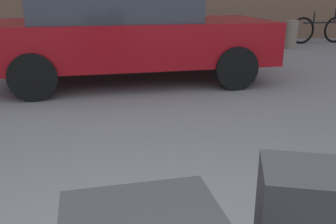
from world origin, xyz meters
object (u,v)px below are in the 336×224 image
object	(u,v)px
parked_car	(128,34)
bollard_kerb_mid	(292,35)
bollard_kerb_near	(244,35)
bicycle_leaning	(319,30)

from	to	relation	value
parked_car	bollard_kerb_mid	xyz separation A→B (m)	(3.96, 3.23, -0.41)
parked_car	bollard_kerb_near	distance (m)	4.27
bollard_kerb_mid	parked_car	bearing A→B (deg)	-140.84
bicycle_leaning	parked_car	bearing A→B (deg)	-140.82
bicycle_leaning	bollard_kerb_near	bearing A→B (deg)	-158.16
parked_car	bicycle_leaning	size ratio (longest dim) A/B	2.58
bicycle_leaning	bollard_kerb_near	world-z (taller)	bicycle_leaning
bicycle_leaning	bollard_kerb_near	xyz separation A→B (m)	(-2.36, -0.95, -0.02)
parked_car	bollard_kerb_mid	bearing A→B (deg)	39.16
parked_car	bicycle_leaning	bearing A→B (deg)	39.18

